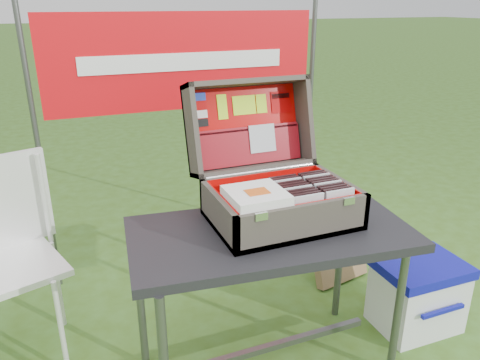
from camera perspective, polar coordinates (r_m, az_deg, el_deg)
name	(u,v)px	position (r m, az deg, el deg)	size (l,w,h in m)	color
table	(269,303)	(2.16, 3.50, -14.76)	(1.17, 0.59, 0.73)	#232328
table_top	(270,234)	(1.98, 3.72, -6.58)	(1.17, 0.59, 0.04)	#232328
table_leg_fr	(398,310)	(2.26, 18.74, -14.73)	(0.04, 0.04, 0.69)	#59595B
table_leg_bl	(141,304)	(2.23, -12.01, -14.61)	(0.04, 0.04, 0.69)	#59595B
table_leg_br	(340,259)	(2.57, 12.04, -9.42)	(0.04, 0.04, 0.69)	#59595B
table_brace	(267,348)	(2.31, 3.35, -19.73)	(1.02, 0.03, 0.03)	#59595B
suitcase	(276,157)	(1.99, 4.45, 2.82)	(0.60, 0.59, 0.55)	#4F493E
suitcase_base_bottom	(281,218)	(2.04, 4.99, -4.69)	(0.60, 0.43, 0.02)	#4F493E
suitcase_base_wall_front	(304,223)	(1.85, 7.85, -5.27)	(0.60, 0.02, 0.16)	#4F493E
suitcase_base_wall_back	(262,188)	(2.18, 2.67, -0.96)	(0.60, 0.02, 0.16)	#4F493E
suitcase_base_wall_left	(218,215)	(1.91, -2.66, -4.26)	(0.02, 0.43, 0.16)	#4F493E
suitcase_base_wall_right	(338,194)	(2.15, 11.88, -1.73)	(0.02, 0.43, 0.16)	#4F493E
suitcase_liner_floor	(281,215)	(2.03, 5.00, -4.32)	(0.55, 0.38, 0.01)	#F10508
suitcase_latch_left	(261,216)	(1.73, 2.62, -4.46)	(0.05, 0.01, 0.03)	silver
suitcase_latch_right	(349,201)	(1.91, 13.14, -2.50)	(0.05, 0.01, 0.03)	silver
suitcase_hinge	(261,171)	(2.16, 2.58, 1.11)	(0.02, 0.02, 0.54)	silver
suitcase_lid_back	(245,126)	(2.29, 0.57, 6.60)	(0.60, 0.43, 0.02)	#4F493E
suitcase_lid_rim_far	(246,82)	(2.23, 0.71, 11.81)	(0.60, 0.02, 0.16)	#4F493E
suitcase_lid_rim_near	(254,168)	(2.23, 1.73, 1.52)	(0.60, 0.02, 0.16)	#4F493E
suitcase_lid_rim_left	(192,131)	(2.13, -5.91, 5.91)	(0.02, 0.43, 0.16)	#4F493E
suitcase_lid_rim_right	(303,120)	(2.35, 7.72, 7.25)	(0.02, 0.43, 0.16)	#4F493E
suitcase_lid_liner	(246,126)	(2.27, 0.71, 6.61)	(0.54, 0.37, 0.01)	#F10508
suitcase_liner_wall_front	(303,219)	(1.86, 7.65, -4.77)	(0.55, 0.01, 0.14)	#F10508
suitcase_liner_wall_back	(263,187)	(2.16, 2.84, -0.81)	(0.55, 0.01, 0.14)	#F10508
suitcase_liner_wall_left	(222,212)	(1.91, -2.25, -3.87)	(0.01, 0.38, 0.14)	#F10508
suitcase_liner_wall_right	(336,193)	(2.14, 11.58, -1.50)	(0.01, 0.38, 0.14)	#F10508
suitcase_lid_pocket	(249,146)	(2.26, 1.14, 4.12)	(0.53, 0.17, 0.03)	maroon
suitcase_pocket_edge	(248,129)	(2.25, 0.98, 6.28)	(0.52, 0.02, 0.02)	maroon
suitcase_pocket_cd	(262,138)	(2.26, 2.73, 5.09)	(0.13, 0.13, 0.01)	silver
lid_sticker_cc_a	(199,97)	(2.20, -4.97, 10.07)	(0.06, 0.04, 0.00)	#1933B2
lid_sticker_cc_b	(200,106)	(2.20, -4.85, 9.04)	(0.06, 0.04, 0.00)	#B30000
lid_sticker_cc_c	(201,114)	(2.19, -4.74, 8.00)	(0.06, 0.04, 0.00)	white
lid_sticker_cc_d	(202,123)	(2.19, -4.62, 6.96)	(0.06, 0.04, 0.00)	black
lid_card_neon_tall	(222,107)	(2.23, -2.17, 8.89)	(0.05, 0.12, 0.00)	#BEF819
lid_card_neon_main	(244,105)	(2.27, 0.52, 9.12)	(0.12, 0.09, 0.00)	#BEF819
lid_card_neon_small	(261,104)	(2.30, 2.62, 9.28)	(0.05, 0.09, 0.00)	#BEF819
lid_sticker_band	(281,102)	(2.35, 5.02, 9.45)	(0.11, 0.11, 0.00)	#B30000
lid_sticker_band_bar	(280,96)	(2.35, 4.95, 10.18)	(0.10, 0.02, 0.00)	black
cd_left_0	(308,212)	(1.89, 8.33, -3.94)	(0.13, 0.01, 0.15)	silver
cd_left_1	(305,210)	(1.91, 7.98, -3.66)	(0.13, 0.01, 0.15)	black
cd_left_2	(303,208)	(1.92, 7.64, -3.40)	(0.13, 0.01, 0.15)	black
cd_left_3	(300,206)	(1.94, 7.30, -3.14)	(0.13, 0.01, 0.15)	black
cd_left_4	(297,204)	(1.96, 6.97, -2.88)	(0.13, 0.01, 0.15)	silver
cd_left_5	(294,202)	(1.98, 6.65, -2.63)	(0.13, 0.01, 0.15)	black
cd_left_6	(292,199)	(2.00, 6.33, -2.38)	(0.13, 0.01, 0.15)	black
cd_left_7	(289,197)	(2.02, 6.02, -2.13)	(0.13, 0.01, 0.15)	black
cd_left_8	(287,196)	(2.04, 5.72, -1.90)	(0.13, 0.01, 0.15)	silver
cd_left_9	(284,194)	(2.06, 5.42, -1.66)	(0.13, 0.01, 0.15)	black
cd_left_10	(282,192)	(2.07, 5.13, -1.43)	(0.13, 0.01, 0.15)	black
cd_right_0	(339,207)	(1.96, 11.98, -3.23)	(0.13, 0.01, 0.15)	silver
cd_right_1	(336,205)	(1.98, 11.61, -2.97)	(0.13, 0.01, 0.15)	black
cd_right_2	(333,203)	(1.99, 11.25, -2.72)	(0.13, 0.01, 0.15)	black
cd_right_3	(330,201)	(2.01, 10.89, -2.48)	(0.13, 0.01, 0.15)	black
cd_right_4	(327,199)	(2.03, 10.54, -2.24)	(0.13, 0.01, 0.15)	silver
cd_right_5	(324,197)	(2.05, 10.19, -2.00)	(0.13, 0.01, 0.15)	black
cd_right_6	(321,195)	(2.07, 9.85, -1.76)	(0.13, 0.01, 0.15)	black
cd_right_7	(318,193)	(2.08, 9.52, -1.54)	(0.13, 0.01, 0.15)	black
cd_right_8	(316,191)	(2.10, 9.19, -1.31)	(0.13, 0.01, 0.15)	silver
cd_right_9	(313,189)	(2.12, 8.87, -1.09)	(0.13, 0.01, 0.15)	black
cd_right_10	(310,187)	(2.14, 8.56, -0.87)	(0.13, 0.01, 0.15)	black
songbook_0	(256,199)	(1.85, 1.97, -2.29)	(0.22, 0.22, 0.01)	white
songbook_1	(256,197)	(1.85, 1.98, -2.14)	(0.22, 0.22, 0.01)	white
songbook_2	(256,196)	(1.85, 1.98, -2.00)	(0.22, 0.22, 0.01)	white
songbook_3	(256,195)	(1.85, 1.98, -1.86)	(0.22, 0.22, 0.01)	white
songbook_4	(256,194)	(1.84, 1.98, -1.71)	(0.22, 0.22, 0.01)	white
songbook_5	(256,193)	(1.84, 1.98, -1.57)	(0.22, 0.22, 0.01)	white
songbook_6	(256,192)	(1.84, 1.98, -1.43)	(0.22, 0.22, 0.01)	white
songbook_graphic	(257,192)	(1.83, 2.11, -1.42)	(0.09, 0.07, 0.00)	#D85919
cooler	(417,294)	(2.68, 20.81, -12.91)	(0.43, 0.33, 0.38)	white
cooler_body	(417,299)	(2.70, 20.73, -13.37)	(0.41, 0.31, 0.33)	white
cooler_lid	(422,267)	(2.60, 21.28, -9.87)	(0.43, 0.33, 0.05)	#0F119C
cooler_handle	(443,311)	(2.58, 23.50, -14.46)	(0.26, 0.02, 0.02)	#0F119C
chair	(9,271)	(2.40, -26.37, -9.90)	(0.44, 0.48, 0.97)	silver
chair_seat	(8,269)	(2.40, -26.41, -9.68)	(0.44, 0.44, 0.03)	silver
chair_backrest	(2,203)	(2.48, -27.06, -2.49)	(0.44, 0.03, 0.46)	silver
chair_leg_fr	(61,328)	(2.35, -20.97, -16.54)	(0.02, 0.02, 0.49)	silver
chair_leg_br	(58,285)	(2.66, -21.29, -11.82)	(0.02, 0.02, 0.49)	silver
chair_upright_right	(44,199)	(2.47, -22.75, -2.16)	(0.02, 0.02, 0.46)	silver
cardboard_box	(338,250)	(2.97, 11.90, -8.36)	(0.37, 0.06, 0.39)	#906A48
banner_post_left	(39,152)	(2.81, -23.30, 3.18)	(0.03, 0.03, 1.70)	#59595B
banner_post_right	(309,123)	(3.23, 8.39, 6.83)	(0.03, 0.03, 1.70)	#59595B
banner	(185,61)	(2.81, -6.69, 14.16)	(1.60, 0.01, 0.55)	red
banner_text	(186,62)	(2.79, -6.62, 14.14)	(1.20, 0.00, 0.10)	white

